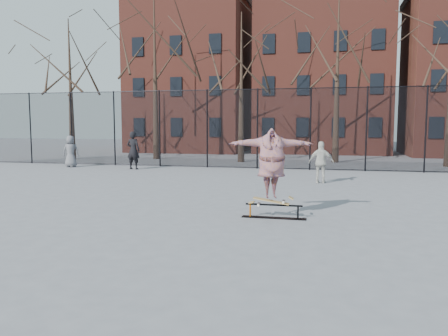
% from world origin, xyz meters
% --- Properties ---
extents(ground, '(100.00, 100.00, 0.00)m').
position_xyz_m(ground, '(0.00, 0.00, 0.00)').
color(ground, slate).
extents(skate_rail, '(1.54, 0.24, 0.34)m').
position_xyz_m(skate_rail, '(0.79, 1.63, 0.13)').
color(skate_rail, black).
rests_on(skate_rail, ground).
extents(skateboard, '(0.93, 0.22, 0.11)m').
position_xyz_m(skateboard, '(0.73, 1.63, 0.40)').
color(skateboard, '#9F7A3F').
rests_on(skateboard, skate_rail).
extents(skater, '(2.12, 1.13, 1.66)m').
position_xyz_m(skater, '(0.73, 1.63, 1.28)').
color(skater, '#65378B').
rests_on(skater, skateboard).
extents(bystander_grey, '(0.93, 0.75, 1.64)m').
position_xyz_m(bystander_grey, '(-11.00, 11.61, 0.82)').
color(bystander_grey, '#5E5E63').
rests_on(bystander_grey, ground).
extents(bystander_black, '(0.72, 0.50, 1.88)m').
position_xyz_m(bystander_black, '(-7.33, 11.31, 0.94)').
color(bystander_black, black).
rests_on(bystander_black, ground).
extents(bystander_white, '(0.94, 0.41, 1.59)m').
position_xyz_m(bystander_white, '(1.80, 8.23, 0.80)').
color(bystander_white, beige).
rests_on(bystander_white, ground).
extents(fence, '(34.03, 0.07, 4.00)m').
position_xyz_m(fence, '(-0.01, 13.00, 2.05)').
color(fence, black).
rests_on(fence, ground).
extents(tree_row, '(33.66, 7.46, 10.67)m').
position_xyz_m(tree_row, '(-0.25, 17.15, 7.36)').
color(tree_row, black).
rests_on(tree_row, ground).
extents(rowhouses, '(29.00, 7.00, 13.00)m').
position_xyz_m(rowhouses, '(0.72, 26.00, 6.06)').
color(rowhouses, maroon).
rests_on(rowhouses, ground).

